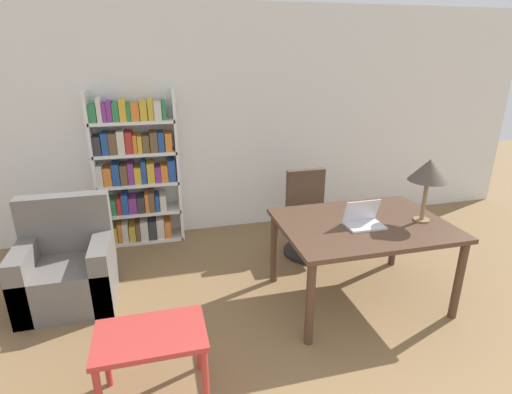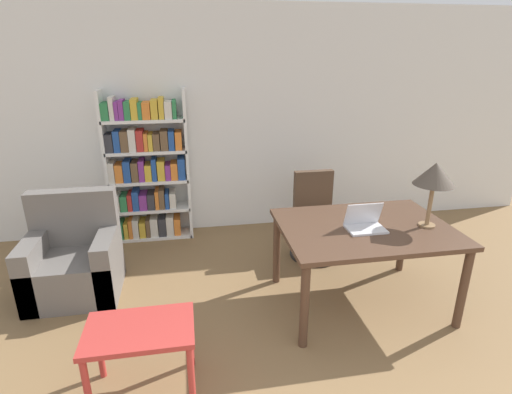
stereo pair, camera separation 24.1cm
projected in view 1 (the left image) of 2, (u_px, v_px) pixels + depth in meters
wall_back at (233, 123)px, 4.86m from camera, size 8.00×0.06×2.70m
desk at (362, 232)px, 3.51m from camera, size 1.45×1.06×0.76m
laptop at (363, 220)px, 3.40m from camera, size 0.32×0.22×0.22m
table_lamp at (429, 171)px, 3.36m from camera, size 0.33×0.33×0.56m
office_chair at (308, 219)px, 4.48m from camera, size 0.58×0.58×0.94m
side_table_blue at (151, 344)px, 2.51m from camera, size 0.69×0.44×0.51m
armchair at (68, 270)px, 3.60m from camera, size 0.79×0.69×0.95m
bookshelf at (136, 173)px, 4.58m from camera, size 0.94×0.28×1.78m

